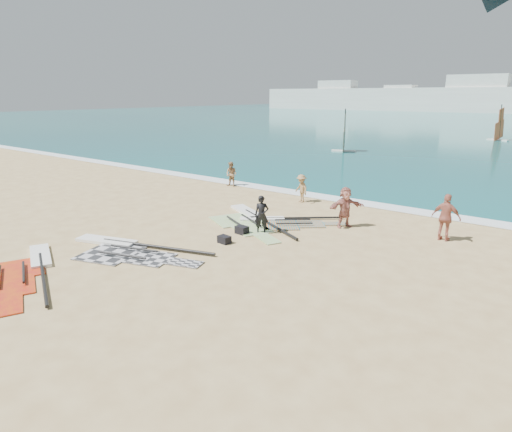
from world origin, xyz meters
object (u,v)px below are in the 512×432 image
Objects in this scene: rig_orange at (283,222)px; gear_bag_near at (242,230)px; gear_bag_far at (224,239)px; beachgoer_mid at (301,188)px; rig_green at (248,219)px; rig_red at (26,269)px; beachgoer_back at (446,218)px; rig_grey at (125,249)px; beachgoer_right at (345,207)px; beachgoer_left at (231,174)px; person_wetsuit at (262,215)px.

rig_orange is 8.74× the size of gear_bag_near.
beachgoer_mid is at bearing 98.11° from gear_bag_far.
rig_green is 9.56m from rig_red.
rig_orange is 2.97× the size of beachgoer_mid.
rig_green is 2.93× the size of beachgoer_back.
gear_bag_far reaches higher than rig_grey.
rig_green is 1.07× the size of rig_red.
beachgoer_right reaches higher than rig_orange.
rig_orange is at bearing 51.63° from rig_green.
gear_bag_near is 0.29× the size of beachgoer_right.
beachgoer_left reaches higher than gear_bag_near.
gear_bag_near is at bearing 172.98° from beachgoer_right.
beachgoer_right reaches higher than rig_red.
gear_bag_near is (2.33, 4.29, 0.12)m from rig_grey.
rig_red is 8.23m from gear_bag_near.
beachgoer_left reaches higher than rig_grey.
beachgoer_left reaches higher than rig_red.
gear_bag_near reaches higher than gear_bag_far.
rig_grey is at bearing -71.39° from beachgoer_mid.
beachgoer_back reaches higher than person_wetsuit.
gear_bag_near is at bearing 97.95° from gear_bag_far.
rig_orange is at bearing 59.17° from person_wetsuit.
person_wetsuit is (0.65, 0.54, 0.66)m from gear_bag_near.
beachgoer_back is at bearing 44.50° from rig_green.
rig_grey is at bearing -75.14° from beachgoer_left.
beachgoer_left is (-7.38, 6.73, -0.03)m from person_wetsuit.
rig_orange is 2.77× the size of person_wetsuit.
beachgoer_right reaches higher than beachgoer_mid.
rig_grey is 3.88× the size of beachgoer_left.
beachgoer_left is (-4.39, 11.56, 0.75)m from rig_grey.
person_wetsuit reaches higher than rig_green.
gear_bag_near is at bearing -53.19° from beachgoer_left.
rig_red is 15.22m from beachgoer_left.
gear_bag_far is at bearing -82.05° from gear_bag_near.
rig_red is 15.82m from beachgoer_back.
beachgoer_back is at bearing -24.00° from rig_orange.
rig_grey is 4.01× the size of beachgoer_mid.
beachgoer_back reaches higher than gear_bag_far.
beachgoer_right reaches higher than person_wetsuit.
beachgoer_right reaches higher than gear_bag_near.
beachgoer_left is 10.49m from beachgoer_right.
beachgoer_right is at bearing 16.29° from person_wetsuit.
rig_green is 3.34m from gear_bag_far.
beachgoer_right is at bearing -26.83° from beachgoer_left.
gear_bag_far is 9.00m from beachgoer_back.
beachgoer_mid is (1.42, 10.64, 0.72)m from rig_grey.
beachgoer_mid is at bearing 115.69° from rig_green.
rig_red is 2.74× the size of beachgoer_back.
rig_red is at bearing -76.76° from rig_green.
person_wetsuit is (0.13, -1.91, 0.78)m from rig_orange.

